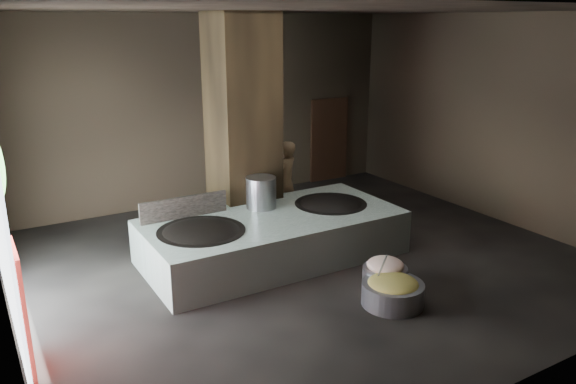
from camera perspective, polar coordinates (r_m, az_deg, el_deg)
floor at (r=10.66m, az=1.69°, el=-7.21°), size 10.00×9.00×0.10m
ceiling at (r=9.73m, az=1.93°, el=18.34°), size 10.00×9.00×0.10m
back_wall at (r=13.94m, az=-8.37°, el=8.29°), size 10.00×0.10×4.50m
front_wall at (r=6.70m, az=23.12°, el=-2.45°), size 10.00×0.10×4.50m
right_wall at (r=13.31m, az=20.65°, el=6.97°), size 0.10×9.00×4.50m
pillar at (r=11.43m, az=-4.62°, el=6.51°), size 1.20×1.20×4.50m
hearth_platform at (r=10.63m, az=-1.54°, el=-4.56°), size 4.79×2.29×0.83m
platform_cap at (r=10.49m, az=-1.56°, el=-2.54°), size 4.69×2.25×0.03m
wok_left at (r=9.89m, az=-8.79°, el=-4.38°), size 1.51×1.51×0.42m
wok_left_rim at (r=9.86m, az=-8.81°, el=-4.00°), size 1.54×1.54×0.05m
wok_right at (r=11.23m, az=4.35°, el=-1.59°), size 1.41×1.41×0.40m
wok_right_rim at (r=11.20m, az=4.36°, el=-1.26°), size 1.44×1.44×0.05m
stock_pot at (r=10.87m, az=-2.75°, el=-0.09°), size 0.58×0.58×0.63m
splash_guard at (r=10.50m, az=-10.51°, el=-1.56°), size 1.67×0.06×0.42m
cook at (r=12.28m, az=-0.25°, el=0.94°), size 0.80×0.70×1.84m
veg_basin at (r=9.18m, az=10.57°, el=-10.11°), size 1.19×1.19×0.36m
veg_fill at (r=9.11m, az=10.63°, el=-9.17°), size 0.81×0.81×0.25m
ladle at (r=9.03m, az=9.35°, el=-7.92°), size 0.11×0.39×0.70m
meat_basin at (r=9.60m, az=9.79°, el=-8.66°), size 0.91×0.91×0.41m
meat_fill at (r=9.50m, az=9.86°, el=-7.32°), size 0.62×0.62×0.24m
doorway_near at (r=14.55m, az=-3.65°, el=4.19°), size 1.18×0.08×2.38m
doorway_near_glow at (r=14.59m, az=-4.36°, el=4.00°), size 0.86×0.04×2.03m
doorway_far at (r=15.76m, az=4.17°, el=5.18°), size 1.18×0.08×2.38m
doorway_far_glow at (r=15.85m, az=3.55°, el=5.08°), size 0.85×0.04×2.02m
pavilion_sliver at (r=7.92m, az=-25.34°, el=-10.80°), size 0.05×0.90×1.70m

